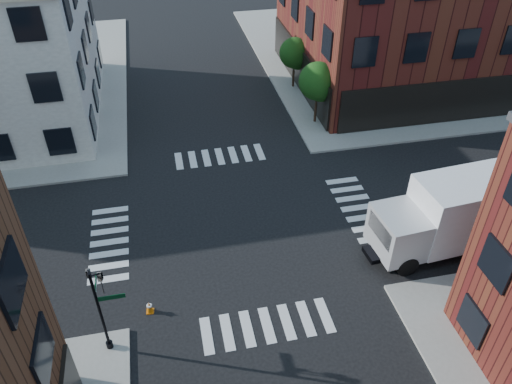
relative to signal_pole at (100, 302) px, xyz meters
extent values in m
plane|color=black|center=(6.72, 6.68, -2.86)|extent=(120.00, 120.00, 0.00)
cube|color=gray|center=(27.72, 27.68, -2.78)|extent=(30.00, 30.00, 0.15)
cube|color=#461211|center=(27.22, 22.68, 3.14)|extent=(25.00, 16.00, 12.00)
cylinder|color=black|center=(14.22, 16.68, -1.97)|extent=(0.18, 0.18, 1.47)
cylinder|color=black|center=(14.22, 16.68, -1.24)|extent=(0.12, 0.12, 1.47)
sphere|color=#0F340E|center=(14.22, 16.68, 0.44)|extent=(2.69, 2.69, 2.69)
sphere|color=#0F340E|center=(14.47, 16.58, -0.10)|extent=(1.85, 1.85, 1.85)
cylinder|color=black|center=(14.22, 22.68, -2.04)|extent=(0.18, 0.18, 1.33)
cylinder|color=black|center=(14.22, 22.68, -1.38)|extent=(0.12, 0.12, 1.33)
sphere|color=#0F340E|center=(14.22, 22.68, 0.14)|extent=(2.43, 2.43, 2.43)
sphere|color=#0F340E|center=(14.47, 22.58, -0.35)|extent=(1.67, 1.67, 1.67)
cylinder|color=black|center=(-0.08, -0.12, -0.56)|extent=(0.12, 0.12, 4.60)
cylinder|color=black|center=(-0.08, -0.12, -2.56)|extent=(0.28, 0.28, 0.30)
cube|color=#053819|center=(0.47, -0.12, 0.29)|extent=(1.10, 0.03, 0.22)
cube|color=#053819|center=(-0.08, 0.43, 0.54)|extent=(0.03, 1.10, 0.22)
imported|color=black|center=(0.27, -0.02, 1.04)|extent=(0.22, 0.18, 1.10)
imported|color=black|center=(-0.18, 0.23, 1.04)|extent=(0.18, 0.22, 1.10)
cube|color=silver|center=(18.27, 2.85, -0.50)|extent=(6.71, 3.33, 3.48)
cube|color=maroon|center=(18.38, 1.43, -0.50)|extent=(2.46, 0.24, 0.79)
cube|color=maroon|center=(18.15, 4.27, -0.50)|extent=(2.46, 0.24, 0.79)
cube|color=#BBBBBD|center=(14.02, 2.50, -1.12)|extent=(2.46, 2.87, 2.24)
cube|color=black|center=(12.96, 2.41, -0.73)|extent=(0.29, 2.13, 1.01)
cube|color=black|center=(16.92, 2.74, -2.30)|extent=(9.04, 1.85, 0.28)
cylinder|color=black|center=(14.11, 1.33, -2.30)|extent=(1.15, 0.48, 1.12)
cylinder|color=black|center=(13.92, 3.68, -2.30)|extent=(1.15, 0.48, 1.12)
cylinder|color=black|center=(18.14, 1.66, -2.30)|extent=(1.15, 0.48, 1.12)
cylinder|color=black|center=(17.95, 4.01, -2.30)|extent=(1.15, 0.48, 1.12)
cylinder|color=black|center=(20.63, 4.23, -2.30)|extent=(1.15, 0.48, 1.12)
cube|color=#CA6209|center=(1.66, 1.54, -2.84)|extent=(0.38, 0.38, 0.04)
cone|color=#CA6209|center=(1.66, 1.54, -2.54)|extent=(0.36, 0.36, 0.64)
cylinder|color=white|center=(1.66, 1.54, -2.45)|extent=(0.25, 0.25, 0.07)
camera|label=1|loc=(3.33, -13.95, 15.36)|focal=35.00mm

